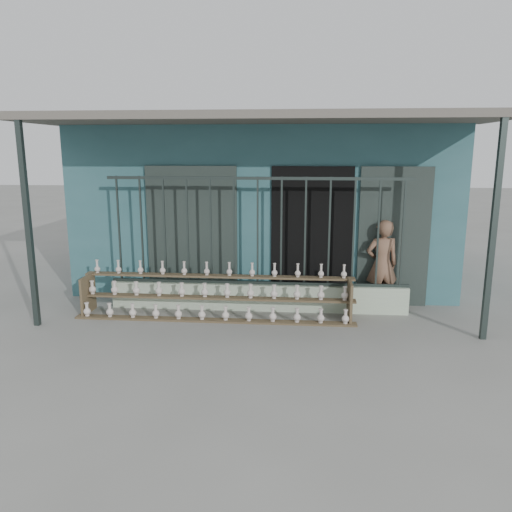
{
  "coord_description": "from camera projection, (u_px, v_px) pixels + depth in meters",
  "views": [
    {
      "loc": [
        0.67,
        -6.8,
        2.68
      ],
      "look_at": [
        0.0,
        1.0,
        1.0
      ],
      "focal_mm": 35.0,
      "sensor_mm": 36.0,
      "label": 1
    }
  ],
  "objects": [
    {
      "name": "elderly_woman",
      "position": [
        382.0,
        264.0,
        8.45
      ],
      "size": [
        0.62,
        0.47,
        1.53
      ],
      "primitive_type": "imported",
      "rotation": [
        0.0,
        0.0,
        3.33
      ],
      "color": "brown",
      "rests_on": "ground"
    },
    {
      "name": "workshop_building",
      "position": [
        269.0,
        198.0,
        11.02
      ],
      "size": [
        7.4,
        6.6,
        3.21
      ],
      "color": "#2D595F",
      "rests_on": "ground"
    },
    {
      "name": "security_fence",
      "position": [
        258.0,
        232.0,
        8.22
      ],
      "size": [
        5.0,
        0.04,
        1.8
      ],
      "color": "#283330",
      "rests_on": "parapet_wall"
    },
    {
      "name": "parapet_wall",
      "position": [
        258.0,
        297.0,
        8.46
      ],
      "size": [
        5.0,
        0.2,
        0.45
      ],
      "primitive_type": "cube",
      "color": "#B2C7AA",
      "rests_on": "ground"
    },
    {
      "name": "shelf_rack",
      "position": [
        216.0,
        295.0,
        8.08
      ],
      "size": [
        4.5,
        0.68,
        0.85
      ],
      "color": "brown",
      "rests_on": "ground"
    },
    {
      "name": "ground",
      "position": [
        250.0,
        338.0,
        7.24
      ],
      "size": [
        60.0,
        60.0,
        0.0
      ],
      "primitive_type": "plane",
      "color": "slate"
    }
  ]
}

